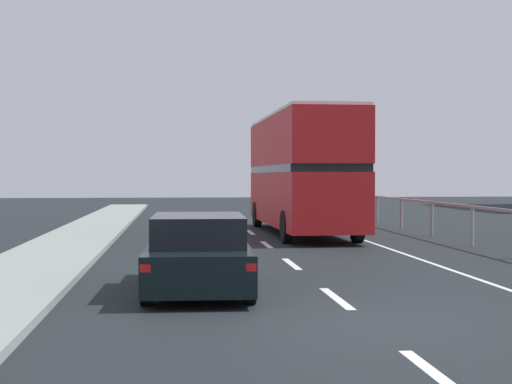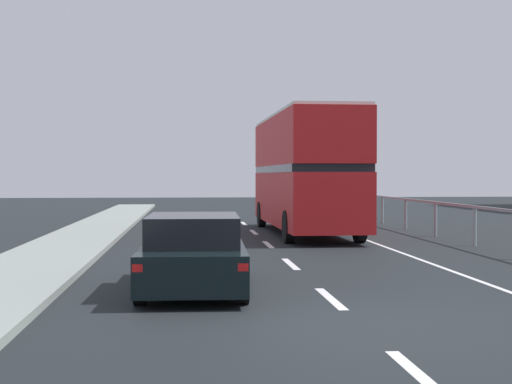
{
  "view_description": "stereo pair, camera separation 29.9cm",
  "coord_description": "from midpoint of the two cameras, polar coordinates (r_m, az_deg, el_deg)",
  "views": [
    {
      "loc": [
        -2.67,
        -10.48,
        2.06
      ],
      "look_at": [
        -0.66,
        8.44,
        1.64
      ],
      "focal_mm": 52.98,
      "sensor_mm": 36.0,
      "label": 1
    },
    {
      "loc": [
        -2.37,
        -10.51,
        2.06
      ],
      "look_at": [
        -0.66,
        8.44,
        1.64
      ],
      "focal_mm": 52.98,
      "sensor_mm": 36.0,
      "label": 2
    }
  ],
  "objects": [
    {
      "name": "double_decker_bus_red",
      "position": [
        26.6,
        3.11,
        1.64
      ],
      "size": [
        2.61,
        10.35,
        4.18
      ],
      "rotation": [
        0.0,
        0.0,
        0.01
      ],
      "color": "red",
      "rests_on": "ground"
    },
    {
      "name": "ground_plane",
      "position": [
        11.0,
        7.42,
        -9.82
      ],
      "size": [
        74.35,
        120.0,
        0.1
      ],
      "primitive_type": "cube",
      "color": "black"
    },
    {
      "name": "bridge_side_railing",
      "position": [
        21.28,
        17.41,
        -1.79
      ],
      "size": [
        0.1,
        42.0,
        1.18
      ],
      "color": "#88979E",
      "rests_on": "ground"
    },
    {
      "name": "lane_paint_markings",
      "position": [
        19.36,
        7.74,
        -4.85
      ],
      "size": [
        3.42,
        46.0,
        0.01
      ],
      "color": "silver",
      "rests_on": "ground"
    },
    {
      "name": "hatchback_car_near",
      "position": [
        13.56,
        -5.01,
        -4.68
      ],
      "size": [
        1.93,
        4.46,
        1.36
      ],
      "rotation": [
        0.0,
        0.0,
        -0.03
      ],
      "color": "black",
      "rests_on": "ground"
    }
  ]
}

